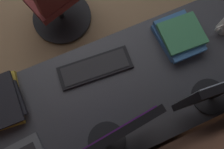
{
  "coord_description": "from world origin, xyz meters",
  "views": [
    {
      "loc": [
        0.33,
        1.99,
        1.95
      ],
      "look_at": [
        0.21,
        1.73,
        0.95
      ],
      "focal_mm": 35.64,
      "sensor_mm": 36.0,
      "label": 1
    }
  ],
  "objects_px": {
    "drawer_pedestal": "(126,102)",
    "keyboard_main": "(95,68)",
    "monitor_primary": "(105,141)",
    "book_stack_far": "(2,102)",
    "book_stack_near": "(179,36)"
  },
  "relations": [
    {
      "from": "book_stack_near",
      "to": "monitor_primary",
      "type": "bearing_deg",
      "value": 30.69
    },
    {
      "from": "keyboard_main",
      "to": "book_stack_near",
      "type": "xyz_separation_m",
      "value": [
        -0.52,
        0.03,
        0.03
      ]
    },
    {
      "from": "drawer_pedestal",
      "to": "book_stack_near",
      "type": "distance_m",
      "value": 0.61
    },
    {
      "from": "book_stack_near",
      "to": "keyboard_main",
      "type": "bearing_deg",
      "value": -2.96
    },
    {
      "from": "book_stack_far",
      "to": "book_stack_near",
      "type": "bearing_deg",
      "value": 177.85
    },
    {
      "from": "keyboard_main",
      "to": "book_stack_near",
      "type": "distance_m",
      "value": 0.52
    },
    {
      "from": "drawer_pedestal",
      "to": "keyboard_main",
      "type": "height_order",
      "value": "keyboard_main"
    },
    {
      "from": "drawer_pedestal",
      "to": "keyboard_main",
      "type": "relative_size",
      "value": 1.62
    },
    {
      "from": "drawer_pedestal",
      "to": "keyboard_main",
      "type": "bearing_deg",
      "value": -58.07
    },
    {
      "from": "drawer_pedestal",
      "to": "monitor_primary",
      "type": "xyz_separation_m",
      "value": [
        0.23,
        0.19,
        0.64
      ]
    },
    {
      "from": "drawer_pedestal",
      "to": "book_stack_near",
      "type": "bearing_deg",
      "value": -155.24
    },
    {
      "from": "drawer_pedestal",
      "to": "keyboard_main",
      "type": "distance_m",
      "value": 0.46
    },
    {
      "from": "monitor_primary",
      "to": "book_stack_far",
      "type": "xyz_separation_m",
      "value": [
        0.43,
        -0.41,
        -0.22
      ]
    },
    {
      "from": "book_stack_far",
      "to": "keyboard_main",
      "type": "bearing_deg",
      "value": 178.65
    },
    {
      "from": "monitor_primary",
      "to": "book_stack_far",
      "type": "height_order",
      "value": "monitor_primary"
    }
  ]
}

